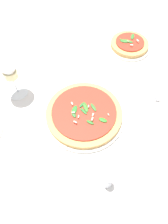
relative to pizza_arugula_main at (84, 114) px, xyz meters
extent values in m
plane|color=silver|center=(0.01, -0.03, -0.02)|extent=(6.00, 6.00, 0.00)
cylinder|color=silver|center=(0.00, 0.00, -0.01)|extent=(0.30, 0.30, 0.01)
cylinder|color=tan|center=(0.00, 0.00, 0.00)|extent=(0.28, 0.28, 0.02)
cylinder|color=#A82D1E|center=(0.00, 0.00, 0.02)|extent=(0.24, 0.24, 0.01)
ellipsoid|color=#2B6324|center=(-0.02, 0.05, 0.02)|extent=(0.03, 0.02, 0.01)
ellipsoid|color=#276829|center=(0.00, 0.00, 0.02)|extent=(0.03, 0.03, 0.01)
ellipsoid|color=#2B7123|center=(-0.07, 0.04, 0.02)|extent=(0.03, 0.03, 0.01)
ellipsoid|color=#336128|center=(-0.03, -0.02, 0.02)|extent=(0.03, 0.04, 0.01)
ellipsoid|color=#27602A|center=(0.01, -0.03, 0.02)|extent=(0.02, 0.03, 0.01)
ellipsoid|color=#356925|center=(0.00, -0.02, 0.02)|extent=(0.03, 0.05, 0.01)
ellipsoid|color=#286928|center=(0.04, 0.00, 0.02)|extent=(0.03, 0.05, 0.01)
ellipsoid|color=#2F622B|center=(0.04, 0.02, 0.02)|extent=(0.03, 0.03, 0.01)
cube|color=beige|center=(0.05, -0.03, 0.03)|extent=(0.01, 0.01, 0.01)
cube|color=beige|center=(-0.03, 0.04, 0.03)|extent=(0.01, 0.01, 0.01)
cube|color=beige|center=(0.04, 0.01, 0.03)|extent=(0.01, 0.00, 0.01)
cube|color=beige|center=(0.02, 0.03, 0.03)|extent=(0.01, 0.01, 0.01)
cube|color=beige|center=(-0.09, 0.02, 0.03)|extent=(0.01, 0.01, 0.00)
cube|color=beige|center=(-0.03, 0.02, 0.03)|extent=(0.01, 0.01, 0.01)
cube|color=beige|center=(0.03, 0.05, 0.03)|extent=(0.01, 0.01, 0.01)
cube|color=beige|center=(-0.02, -0.02, 0.03)|extent=(0.00, 0.01, 0.01)
cylinder|color=silver|center=(-0.20, -0.39, -0.01)|extent=(0.19, 0.19, 0.01)
cylinder|color=tan|center=(-0.20, -0.39, 0.00)|extent=(0.17, 0.17, 0.02)
cylinder|color=#A82D1E|center=(-0.20, -0.39, 0.02)|extent=(0.13, 0.13, 0.01)
ellipsoid|color=#2E6A29|center=(-0.21, -0.42, 0.02)|extent=(0.02, 0.04, 0.01)
ellipsoid|color=#316E2A|center=(-0.17, -0.39, 0.02)|extent=(0.05, 0.02, 0.01)
ellipsoid|color=#306728|center=(-0.19, -0.38, 0.02)|extent=(0.03, 0.02, 0.01)
ellipsoid|color=#2D6524|center=(-0.16, -0.39, 0.02)|extent=(0.03, 0.03, 0.01)
cube|color=beige|center=(-0.20, -0.36, 0.03)|extent=(0.01, 0.01, 0.01)
cube|color=beige|center=(-0.18, -0.38, 0.03)|extent=(0.01, 0.01, 0.00)
cube|color=beige|center=(-0.23, -0.38, 0.03)|extent=(0.01, 0.01, 0.01)
cylinder|color=white|center=(0.27, -0.11, -0.01)|extent=(0.08, 0.08, 0.00)
cylinder|color=white|center=(0.27, -0.11, 0.03)|extent=(0.01, 0.01, 0.08)
cone|color=white|center=(0.27, -0.11, 0.11)|extent=(0.09, 0.09, 0.08)
cylinder|color=beige|center=(0.27, -0.11, 0.09)|extent=(0.05, 0.05, 0.03)
cube|color=silver|center=(-0.29, -0.09, -0.01)|extent=(0.02, 0.03, 0.00)
cube|color=silver|center=(-0.26, -0.10, -0.01)|extent=(0.04, 0.01, 0.00)
cube|color=silver|center=(-0.26, -0.09, -0.01)|extent=(0.04, 0.01, 0.00)
cube|color=silver|center=(-0.26, -0.08, -0.01)|extent=(0.04, 0.01, 0.00)
cylinder|color=silver|center=(-0.08, 0.24, 0.01)|extent=(0.03, 0.03, 0.06)
cylinder|color=#B7B7BF|center=(-0.08, 0.24, 0.04)|extent=(0.03, 0.03, 0.01)
camera|label=1|loc=(-0.02, 0.43, 0.68)|focal=35.00mm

